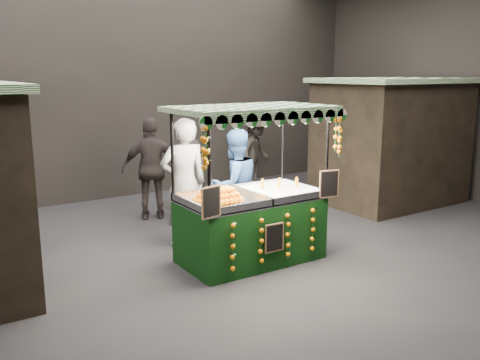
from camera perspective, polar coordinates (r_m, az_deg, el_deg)
ground at (r=7.62m, az=2.23°, el=-9.08°), size 12.00×12.00×0.00m
market_hall at (r=7.14m, az=2.45°, el=17.15°), size 12.10×10.10×5.05m
neighbour_stall_right at (r=11.31m, az=16.29°, el=4.22°), size 3.00×2.20×2.60m
juice_stall at (r=7.48m, az=1.37°, el=-3.81°), size 2.33×1.37×2.26m
vendor_grey at (r=8.10m, az=-6.21°, el=-0.35°), size 0.81×0.59×2.04m
vendor_blue at (r=8.31m, az=-0.60°, el=-0.68°), size 0.90×0.70×1.83m
shopper_0 at (r=9.36m, az=-5.43°, el=0.91°), size 0.79×0.62×1.90m
shopper_1 at (r=11.42m, az=9.82°, el=2.27°), size 1.05×1.00×1.70m
shopper_2 at (r=9.73m, az=-9.66°, el=1.23°), size 1.21×0.89×1.91m
shopper_3 at (r=12.33m, az=1.78°, el=3.16°), size 1.27×1.08×1.71m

